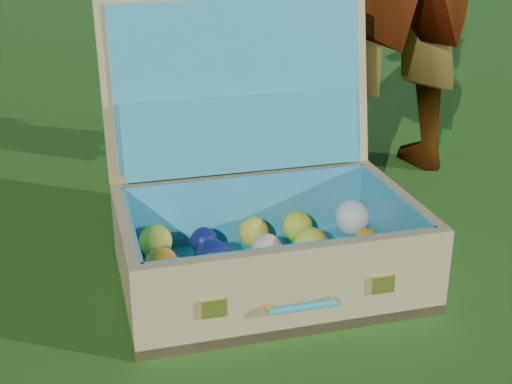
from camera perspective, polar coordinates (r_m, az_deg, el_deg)
The scene contains 3 objects.
ground at distance 1.55m, azimuth 10.56°, elevation -9.52°, with size 60.00×60.00×0.00m, color #215114.
stray_ball at distance 1.47m, azimuth -5.40°, elevation -9.51°, with size 0.07×0.07×0.07m, color #4370AF.
suitcase at distance 1.63m, azimuth 0.15°, elevation -0.58°, with size 0.69×0.61×0.62m.
Camera 1 is at (-0.70, -1.12, 0.81)m, focal length 50.00 mm.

